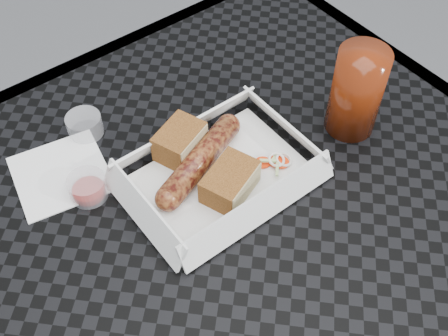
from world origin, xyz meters
The scene contains 10 objects.
patio_table centered at (0.00, 0.00, 0.67)m, with size 0.80×0.80×0.74m.
food_tray centered at (0.01, 0.06, 0.75)m, with size 0.22×0.15×0.00m, color white.
bratwurst centered at (-0.01, 0.09, 0.77)m, with size 0.17×0.09×0.03m.
bread_near centered at (-0.01, 0.13, 0.77)m, with size 0.07×0.05×0.04m, color brown.
bread_far centered at (0.00, 0.03, 0.77)m, with size 0.07×0.05×0.04m, color brown.
veg_garnish centered at (0.08, 0.03, 0.75)m, with size 0.03×0.03×0.00m.
napkin centered at (-0.16, 0.20, 0.75)m, with size 0.12×0.12×0.00m, color white.
condiment_cup_sauce centered at (-0.14, 0.14, 0.76)m, with size 0.05×0.05×0.03m, color maroon.
condiment_cup_empty centered at (-0.09, 0.24, 0.76)m, with size 0.05×0.05×0.03m, color silver.
drink_glass centered at (0.21, 0.02, 0.81)m, with size 0.07×0.07×0.13m, color #581A07.
Camera 1 is at (-0.27, -0.31, 1.34)m, focal length 45.00 mm.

